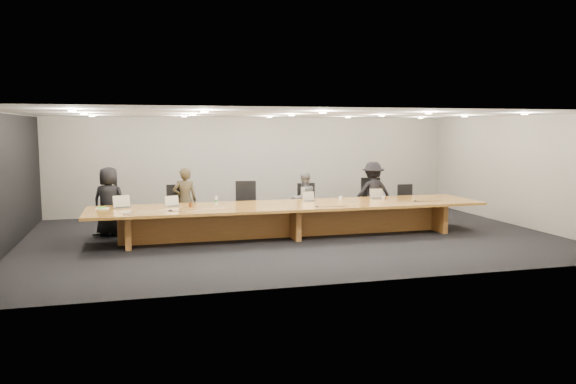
# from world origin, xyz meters

# --- Properties ---
(ground) EXTENTS (12.00, 12.00, 0.00)m
(ground) POSITION_xyz_m (0.00, 0.00, 0.00)
(ground) COLOR black
(ground) RESTS_ON ground
(back_wall) EXTENTS (12.00, 0.02, 2.80)m
(back_wall) POSITION_xyz_m (0.00, 4.00, 1.40)
(back_wall) COLOR #B6B2A5
(back_wall) RESTS_ON ground
(left_wall_panel) EXTENTS (0.08, 7.84, 2.74)m
(left_wall_panel) POSITION_xyz_m (-5.94, 0.00, 1.37)
(left_wall_panel) COLOR black
(left_wall_panel) RESTS_ON ground
(conference_table) EXTENTS (9.00, 1.80, 0.75)m
(conference_table) POSITION_xyz_m (0.00, 0.00, 0.52)
(conference_table) COLOR brown
(conference_table) RESTS_ON ground
(chair_far_left) EXTENTS (0.67, 0.67, 1.05)m
(chair_far_left) POSITION_xyz_m (-4.09, 1.29, 0.52)
(chair_far_left) COLOR black
(chair_far_left) RESTS_ON ground
(chair_left) EXTENTS (0.60, 0.60, 1.16)m
(chair_left) POSITION_xyz_m (-2.48, 1.16, 0.58)
(chair_left) COLOR black
(chair_left) RESTS_ON ground
(chair_mid_left) EXTENTS (0.68, 0.68, 1.21)m
(chair_mid_left) POSITION_xyz_m (-0.81, 1.18, 0.60)
(chair_mid_left) COLOR black
(chair_mid_left) RESTS_ON ground
(chair_mid_right) EXTENTS (0.56, 0.56, 1.10)m
(chair_mid_right) POSITION_xyz_m (0.83, 1.35, 0.55)
(chair_mid_right) COLOR black
(chair_mid_right) RESTS_ON ground
(chair_right) EXTENTS (0.76, 0.76, 1.21)m
(chair_right) POSITION_xyz_m (2.51, 1.22, 0.60)
(chair_right) COLOR black
(chair_right) RESTS_ON ground
(chair_far_right) EXTENTS (0.52, 0.52, 1.01)m
(chair_far_right) POSITION_xyz_m (3.56, 1.22, 0.50)
(chair_far_right) COLOR black
(chair_far_right) RESTS_ON ground
(person_a) EXTENTS (0.91, 0.76, 1.60)m
(person_a) POSITION_xyz_m (-4.03, 1.22, 0.80)
(person_a) COLOR black
(person_a) RESTS_ON ground
(person_b) EXTENTS (0.59, 0.41, 1.55)m
(person_b) POSITION_xyz_m (-2.30, 1.20, 0.78)
(person_b) COLOR #38301E
(person_b) RESTS_ON ground
(person_c) EXTENTS (0.72, 0.59, 1.38)m
(person_c) POSITION_xyz_m (0.66, 1.20, 0.69)
(person_c) COLOR slate
(person_c) RESTS_ON ground
(person_d) EXTENTS (1.08, 0.66, 1.62)m
(person_d) POSITION_xyz_m (2.52, 1.18, 0.81)
(person_d) COLOR black
(person_d) RESTS_ON ground
(laptop_a) EXTENTS (0.42, 0.35, 0.28)m
(laptop_a) POSITION_xyz_m (-3.70, 0.32, 0.89)
(laptop_a) COLOR #C4B695
(laptop_a) RESTS_ON conference_table
(laptop_b) EXTENTS (0.37, 0.31, 0.25)m
(laptop_b) POSITION_xyz_m (-2.63, 0.29, 0.87)
(laptop_b) COLOR beige
(laptop_b) RESTS_ON conference_table
(laptop_d) EXTENTS (0.32, 0.25, 0.24)m
(laptop_d) POSITION_xyz_m (0.56, 0.38, 0.87)
(laptop_d) COLOR #BEAF91
(laptop_d) RESTS_ON conference_table
(laptop_e) EXTENTS (0.35, 0.28, 0.25)m
(laptop_e) POSITION_xyz_m (2.31, 0.41, 0.88)
(laptop_e) COLOR tan
(laptop_e) RESTS_ON conference_table
(water_bottle) EXTENTS (0.08, 0.08, 0.21)m
(water_bottle) POSITION_xyz_m (-1.69, 0.25, 0.85)
(water_bottle) COLOR silver
(water_bottle) RESTS_ON conference_table
(amber_mug) EXTENTS (0.09, 0.09, 0.09)m
(amber_mug) POSITION_xyz_m (-2.27, 0.14, 0.80)
(amber_mug) COLOR #673012
(amber_mug) RESTS_ON conference_table
(paper_cup_near) EXTENTS (0.10, 0.10, 0.10)m
(paper_cup_near) POSITION_xyz_m (1.35, 0.43, 0.80)
(paper_cup_near) COLOR white
(paper_cup_near) RESTS_ON conference_table
(paper_cup_far) EXTENTS (0.09, 0.09, 0.09)m
(paper_cup_far) POSITION_xyz_m (2.41, 0.26, 0.79)
(paper_cup_far) COLOR silver
(paper_cup_far) RESTS_ON conference_table
(notepad) EXTENTS (0.29, 0.24, 0.02)m
(notepad) POSITION_xyz_m (-4.13, 0.36, 0.76)
(notepad) COLOR silver
(notepad) RESTS_ON conference_table
(lime_gadget) EXTENTS (0.18, 0.12, 0.03)m
(lime_gadget) POSITION_xyz_m (-4.14, 0.36, 0.78)
(lime_gadget) COLOR #51CD36
(lime_gadget) RESTS_ON notepad
(av_box) EXTENTS (0.19, 0.15, 0.03)m
(av_box) POSITION_xyz_m (-3.60, -0.58, 0.76)
(av_box) COLOR #B8B8BD
(av_box) RESTS_ON conference_table
(mic_left) EXTENTS (0.16, 0.16, 0.03)m
(mic_left) POSITION_xyz_m (-2.73, -0.37, 0.77)
(mic_left) COLOR black
(mic_left) RESTS_ON conference_table
(mic_center) EXTENTS (0.15, 0.15, 0.03)m
(mic_center) POSITION_xyz_m (0.43, -0.57, 0.76)
(mic_center) COLOR black
(mic_center) RESTS_ON conference_table
(mic_right) EXTENTS (0.14, 0.14, 0.03)m
(mic_right) POSITION_xyz_m (2.98, -0.30, 0.76)
(mic_right) COLOR black
(mic_right) RESTS_ON conference_table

